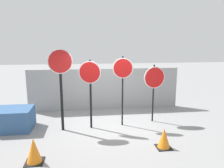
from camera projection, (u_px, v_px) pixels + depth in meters
ground_plane at (110, 125)px, 7.51m from camera, size 40.00×40.00×0.00m
fence_back at (105, 89)px, 9.12m from camera, size 6.24×0.12×1.72m
stop_sign_0 at (61, 75)px, 6.72m from camera, size 0.75×0.21×2.62m
stop_sign_1 at (90, 80)px, 6.94m from camera, size 0.70×0.22×2.26m
stop_sign_2 at (123, 74)px, 7.14m from camera, size 0.67×0.13×2.37m
stop_sign_3 at (154, 81)px, 7.55m from camera, size 0.76×0.15×2.04m
traffic_cone_0 at (164, 138)px, 5.88m from camera, size 0.40×0.40×0.56m
traffic_cone_1 at (34, 151)px, 5.16m from camera, size 0.43×0.43×0.61m
storage_crate at (14, 119)px, 7.10m from camera, size 1.17×0.99×0.70m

